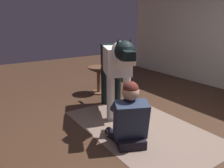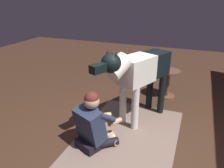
% 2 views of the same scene
% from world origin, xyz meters
% --- Properties ---
extents(ground_plane, '(12.88, 12.88, 0.00)m').
position_xyz_m(ground_plane, '(0.00, 0.00, 0.00)').
color(ground_plane, '#3E271A').
extents(area_rug, '(2.28, 1.41, 0.01)m').
position_xyz_m(area_rug, '(-0.28, -0.02, 0.00)').
color(area_rug, '#776155').
rests_on(area_rug, ground).
extents(person_sitting_on_floor, '(0.72, 0.62, 0.83)m').
position_xyz_m(person_sitting_on_floor, '(-0.05, -0.41, 0.34)').
color(person_sitting_on_floor, black).
rests_on(person_sitting_on_floor, ground).
extents(large_dog, '(1.63, 0.85, 1.30)m').
position_xyz_m(large_dog, '(-0.91, -0.02, 0.86)').
color(large_dog, silver).
rests_on(large_dog, ground).
extents(hot_dog_on_plate, '(0.24, 0.24, 0.06)m').
position_xyz_m(hot_dog_on_plate, '(-0.29, -0.30, 0.03)').
color(hot_dog_on_plate, silver).
rests_on(hot_dog_on_plate, ground).
extents(round_side_table, '(0.46, 0.46, 0.57)m').
position_xyz_m(round_side_table, '(-2.02, 0.31, 0.34)').
color(round_side_table, brown).
rests_on(round_side_table, ground).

